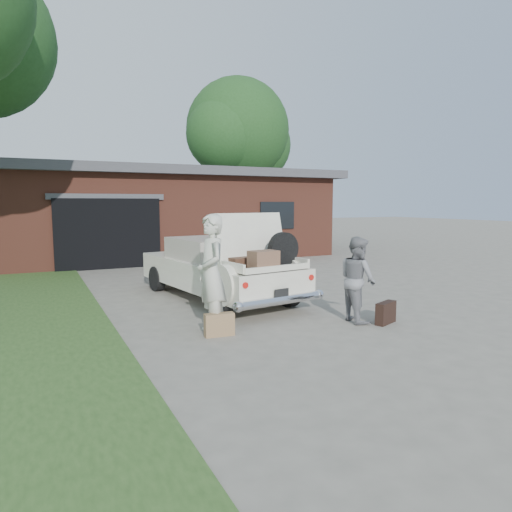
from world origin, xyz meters
name	(u,v)px	position (x,y,z in m)	size (l,w,h in m)	color
ground	(271,323)	(0.00, 0.00, 0.00)	(90.00, 90.00, 0.00)	gray
house	(159,213)	(0.98, 11.47, 1.67)	(12.80, 7.80, 3.30)	brown
tree_right	(239,135)	(6.99, 16.94, 5.83)	(6.54, 5.69, 8.94)	#38281E
sedan	(219,268)	(-0.07, 2.28, 0.67)	(2.37, 4.76, 1.87)	silver
woman_left	(211,274)	(-1.14, -0.11, 0.95)	(0.69, 0.45, 1.89)	beige
woman_right	(358,279)	(1.40, -0.57, 0.75)	(0.72, 0.56, 1.49)	gray
suitcase_left	(219,325)	(-1.10, -0.35, 0.18)	(0.47, 0.15, 0.36)	#96734C
suitcase_right	(386,313)	(1.74, -0.92, 0.19)	(0.49, 0.15, 0.38)	black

